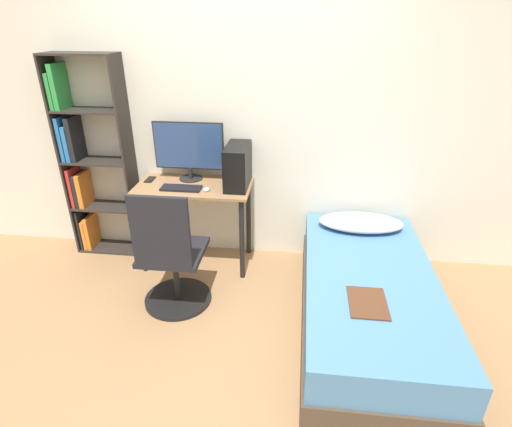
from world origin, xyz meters
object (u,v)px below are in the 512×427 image
(monitor, at_px, (189,148))
(office_chair, at_px, (172,264))
(bed, at_px, (367,299))
(pc_tower, at_px, (238,166))
(keyboard, at_px, (181,188))
(bookshelf, at_px, (87,163))

(monitor, bearing_deg, office_chair, -87.44)
(bed, relative_size, monitor, 3.08)
(pc_tower, bearing_deg, office_chair, -120.55)
(keyboard, height_order, pc_tower, pc_tower)
(pc_tower, bearing_deg, keyboard, -163.40)
(bookshelf, xyz_separation_m, monitor, (0.97, 0.01, 0.17))
(bed, relative_size, keyboard, 5.61)
(keyboard, bearing_deg, office_chair, -84.33)
(office_chair, height_order, pc_tower, pc_tower)
(bookshelf, bearing_deg, bed, -18.45)
(office_chair, bearing_deg, bed, -1.36)
(monitor, height_order, pc_tower, monitor)
(office_chair, relative_size, pc_tower, 2.47)
(bookshelf, distance_m, bed, 2.70)
(keyboard, bearing_deg, pc_tower, 16.60)
(keyboard, distance_m, pc_tower, 0.51)
(bookshelf, distance_m, keyboard, 0.98)
(bookshelf, xyz_separation_m, keyboard, (0.95, -0.24, -0.10))
(office_chair, height_order, keyboard, office_chair)
(office_chair, xyz_separation_m, monitor, (-0.04, 0.80, 0.67))
(monitor, xyz_separation_m, keyboard, (-0.02, -0.25, -0.27))
(bookshelf, bearing_deg, office_chair, -38.36)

